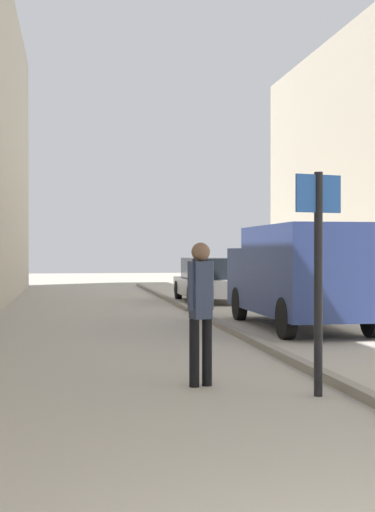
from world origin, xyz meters
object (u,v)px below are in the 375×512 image
(pedestrian_main_foreground, at_px, (201,303))
(delivery_van, at_px, (299,273))
(street_sign_post, at_px, (318,263))
(parked_car, at_px, (209,280))

(pedestrian_main_foreground, height_order, delivery_van, delivery_van)
(delivery_van, xyz_separation_m, street_sign_post, (-2.11, -7.18, 0.34))
(delivery_van, height_order, parked_car, delivery_van)
(delivery_van, bearing_deg, pedestrian_main_foreground, -117.63)
(delivery_van, distance_m, street_sign_post, 7.49)
(parked_car, bearing_deg, delivery_van, -86.90)
(delivery_van, height_order, street_sign_post, street_sign_post)
(pedestrian_main_foreground, xyz_separation_m, delivery_van, (3.35, 6.37, 0.17))
(delivery_van, relative_size, parked_car, 1.31)
(parked_car, relative_size, street_sign_post, 1.62)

